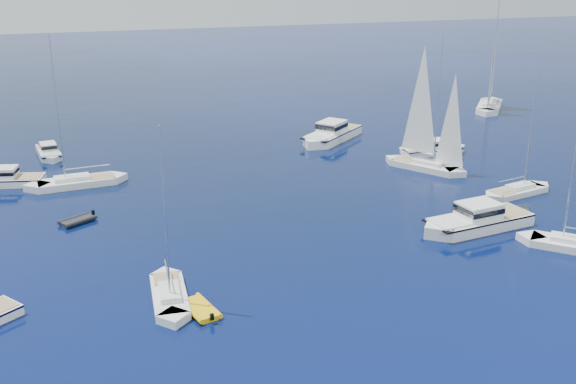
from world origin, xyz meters
The scene contains 15 objects.
ground centered at (0.00, 0.00, 0.00)m, with size 400.00×400.00×0.00m, color navy.
motor_cruiser_centre centered at (10.45, 16.97, 0.00)m, with size 3.63×11.86×3.11m, color white, non-canonical shape.
motor_cruiser_far_r centered at (19.19, 39.78, 0.00)m, with size 2.71×8.87×2.33m, color white, non-canonical shape.
motor_cruiser_far_l centered at (-31.01, 43.44, 0.00)m, with size 2.93×9.56×2.51m, color white, non-canonical shape.
motor_cruiser_distant centered at (9.33, 49.76, 0.00)m, with size 3.83×12.51×3.28m, color white, non-canonical shape.
motor_cruiser_horizon centered at (-26.30, 53.45, 0.00)m, with size 2.43×7.95×2.09m, color silver, non-canonical shape.
sailboat_fore centered at (-17.86, 12.15, 0.00)m, with size 2.39×9.21×13.53m, color silver, non-canonical shape.
sailboat_mid_r centered at (15.84, 10.40, 0.00)m, with size 2.59×9.97×14.66m, color white, non-canonical shape.
sailboat_centre centered at (19.78, 23.72, 0.00)m, with size 2.42×9.30×13.68m, color silver, non-canonical shape.
sailboat_sails_r centered at (14.94, 34.42, 0.00)m, with size 2.81×10.82×15.91m, color silver, non-canonical shape.
sailboat_far_l centered at (-23.40, 40.68, 0.00)m, with size 2.94×11.29×16.59m, color silver, non-canonical shape.
sailboat_sails_far centered at (40.53, 59.84, 0.00)m, with size 3.35×12.89×18.95m, color white, non-canonical shape.
tender_yellow centered at (-16.13, 9.76, 0.00)m, with size 2.10×3.86×0.95m, color yellow, non-canonical shape.
tender_grey_near centered at (16.34, 19.63, 0.00)m, with size 1.83×3.26×0.95m, color black, non-canonical shape.
tender_grey_far centered at (-23.66, 29.59, 0.00)m, with size 1.89×3.41×0.95m, color black, non-canonical shape.
Camera 1 is at (-23.21, -31.68, 23.38)m, focal length 42.30 mm.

